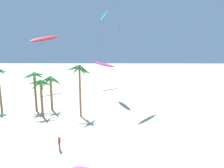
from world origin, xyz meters
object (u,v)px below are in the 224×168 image
Objects in this scene: palm_tree_4 at (41,87)px; person_foreground_walker at (59,143)px; palm_tree_2 at (51,83)px; flying_kite_1 at (104,65)px; flying_kite_3 at (104,16)px; palm_tree_3 at (80,74)px; palm_tree_1 at (34,79)px; flying_kite_4 at (45,39)px.

person_foreground_walker is at bearing -61.46° from palm_tree_4.
flying_kite_1 is (8.87, 21.01, 1.70)m from palm_tree_2.
palm_tree_4 is 26.13m from flying_kite_1.
palm_tree_4 is 0.32× the size of flying_kite_3.
flying_kite_3 is at bearing -87.18° from flying_kite_1.
flying_kite_3 reaches higher than palm_tree_2.
palm_tree_2 reaches higher than palm_tree_4.
palm_tree_2 is at bearing 150.66° from palm_tree_3.
palm_tree_3 is at bearing 87.30° from person_foreground_walker.
palm_tree_4 is at bearing 178.92° from palm_tree_3.
palm_tree_1 is 20.42m from flying_kite_4.
palm_tree_4 is at bearing -126.08° from flying_kite_3.
palm_tree_4 is (-0.58, -3.29, -0.06)m from palm_tree_2.
flying_kite_3 is at bearing 76.52° from palm_tree_3.
person_foreground_walker is (6.14, -11.29, -4.19)m from palm_tree_4.
flying_kite_3 is (9.39, 10.39, 13.57)m from palm_tree_2.
palm_tree_3 reaches higher than palm_tree_2.
flying_kite_1 is at bearing 11.14° from flying_kite_4.
palm_tree_1 is at bearing 127.66° from palm_tree_4.
palm_tree_1 reaches higher than palm_tree_4.
flying_kite_4 is at bearing 111.06° from palm_tree_2.
palm_tree_4 is 3.76× the size of person_foreground_walker.
palm_tree_4 is 13.51m from person_foreground_walker.
flying_kite_1 is 36.23m from person_foreground_walker.
palm_tree_3 is (6.08, -3.42, 2.23)m from palm_tree_2.
flying_kite_1 is 0.48× the size of flying_kite_3.
palm_tree_1 reaches higher than palm_tree_2.
flying_kite_4 reaches higher than flying_kite_1.
flying_kite_3 is at bearing 81.26° from person_foreground_walker.
palm_tree_2 is 19.51m from flying_kite_3.
flying_kite_4 is at bearing 121.32° from palm_tree_3.
flying_kite_1 reaches higher than palm_tree_4.
flying_kite_4 is at bearing -168.86° from flying_kite_1.
palm_tree_3 reaches higher than person_foreground_walker.
palm_tree_1 is 1.15× the size of palm_tree_4.
palm_tree_3 reaches higher than palm_tree_4.
palm_tree_3 is 1.40× the size of palm_tree_4.
flying_kite_1 is 5.64× the size of person_foreground_walker.
palm_tree_1 is at bearing 161.37° from palm_tree_3.
flying_kite_4 is (-4.10, 18.33, 8.02)m from palm_tree_1.
palm_tree_1 is 24.42m from flying_kite_1.
person_foreground_walker is (-0.53, -11.16, -6.48)m from palm_tree_3.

